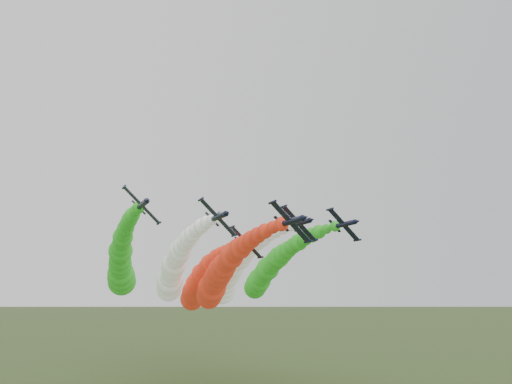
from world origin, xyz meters
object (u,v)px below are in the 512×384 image
jet_outer_right (268,271)px  jet_trail (198,284)px  jet_lead (219,278)px  jet_inner_left (174,271)px  jet_outer_left (122,265)px  jet_inner_right (231,276)px

jet_outer_right → jet_trail: jet_outer_right is taller
jet_outer_right → jet_trail: (-16.91, 10.40, -3.59)m
jet_lead → jet_outer_right: bearing=35.7°
jet_inner_left → jet_lead: bearing=-55.4°
jet_outer_left → jet_outer_right: (39.10, -4.72, -0.80)m
jet_outer_left → jet_outer_right: size_ratio=1.01×
jet_inner_left → jet_inner_right: 15.69m
jet_inner_right → jet_outer_right: (11.71, 1.27, 1.57)m
jet_inner_left → jet_inner_right: size_ratio=0.99×
jet_inner_left → jet_outer_left: bearing=148.5°
jet_outer_right → jet_inner_left: bearing=-174.8°
jet_inner_right → jet_inner_left: bearing=-175.5°
jet_outer_left → jet_outer_right: 39.39m
jet_lead → jet_inner_left: size_ratio=1.00×
jet_outer_right → jet_inner_right: bearing=-173.8°
jet_outer_left → jet_trail: 23.32m
jet_lead → jet_inner_left: jet_inner_left is taller
jet_inner_left → jet_trail: 16.84m
jet_lead → jet_inner_right: 14.88m
jet_inner_right → jet_outer_left: 28.14m
jet_outer_left → jet_inner_right: bearing=-12.3°
jet_inner_left → jet_outer_left: jet_outer_left is taller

